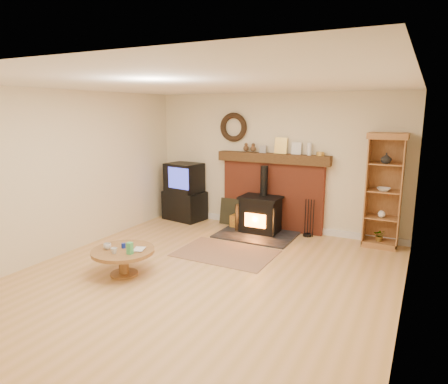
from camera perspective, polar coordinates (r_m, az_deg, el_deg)
The scene contains 11 objects.
ground at distance 5.66m, azimuth -3.01°, elevation -12.18°, with size 5.50×5.50×0.00m, color tan.
room_shell at distance 5.30m, azimuth -2.86°, elevation 5.48°, with size 5.02×5.52×2.61m.
chimney_breast at distance 7.74m, azimuth 6.91°, elevation 0.52°, with size 2.20×0.22×1.78m.
wood_stove at distance 7.52m, azimuth 5.14°, elevation -3.40°, with size 1.40×1.00×1.26m.
area_rug at distance 6.55m, azimuth 0.24°, elevation -8.72°, with size 1.55×1.07×0.01m, color brown.
tv_unit at distance 8.44m, azimuth -5.68°, elevation -0.10°, with size 0.90×0.69×1.20m.
curio_cabinet at distance 7.17m, azimuth 21.88°, elevation 0.18°, with size 0.62×0.45×1.92m.
firelog_box at distance 7.85m, azimuth 2.60°, elevation -4.30°, with size 0.42×0.26×0.26m, color gold.
leaning_painting at distance 8.08m, azimuth 0.90°, elevation -2.82°, with size 0.44×0.03×0.53m, color black.
fire_tools at distance 7.51m, azimuth 11.91°, elevation -5.07°, with size 0.19×0.16×0.70m.
coffee_table at distance 5.82m, azimuth -14.23°, elevation -8.62°, with size 0.87×0.87×0.53m.
Camera 1 is at (2.62, -4.46, 2.28)m, focal length 32.00 mm.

